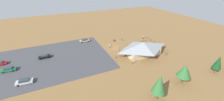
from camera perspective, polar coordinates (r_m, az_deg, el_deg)
name	(u,v)px	position (r m, az deg, el deg)	size (l,w,h in m)	color
ground	(114,48)	(61.89, 0.78, 1.22)	(160.00, 160.00, 0.00)	olive
parking_lot_asphalt	(53,59)	(57.31, -22.95, -3.40)	(41.35, 31.26, 0.05)	#424247
bike_pavilion	(143,48)	(56.50, 12.51, 1.21)	(16.09, 10.09, 5.22)	#C6B28E
trash_bin	(114,40)	(68.22, 0.87, 4.20)	(0.60, 0.60, 0.90)	brown
lot_sign	(111,47)	(59.59, -0.37, 1.65)	(0.56, 0.08, 2.20)	#99999E
pine_east	(159,84)	(36.21, 18.87, -12.88)	(3.41, 3.41, 7.27)	brown
pine_far_west	(218,62)	(54.70, 37.46, -3.89)	(2.63, 2.63, 6.24)	brown
pine_far_east	(185,71)	(44.29, 27.66, -7.39)	(3.93, 3.93, 6.25)	brown
bicycle_teal_yard_front	(145,41)	(69.86, 13.37, 3.95)	(1.65, 0.81, 0.89)	black
bicycle_red_yard_center	(154,46)	(65.45, 16.88, 1.84)	(1.62, 0.69, 0.78)	black
bicycle_silver_edge_south	(114,41)	(67.74, 0.77, 3.96)	(1.57, 0.91, 0.84)	black
bicycle_black_lone_west	(147,43)	(67.21, 14.32, 2.89)	(0.48, 1.80, 0.89)	black
bicycle_green_front_row	(121,56)	(54.48, 3.55, -2.26)	(0.93, 1.43, 0.80)	black
bicycle_orange_mid_cluster	(141,41)	(68.79, 11.99, 3.74)	(1.61, 0.78, 0.91)	black
bicycle_yellow_by_bin	(159,43)	(69.31, 18.86, 3.00)	(1.33, 1.18, 0.89)	black
bicycle_blue_yard_right	(117,57)	(53.43, 1.88, -2.84)	(1.64, 0.80, 0.90)	black
bicycle_purple_lone_east	(122,40)	(69.34, 4.26, 4.45)	(0.55, 1.69, 0.86)	black
bicycle_white_trailside	(147,38)	(73.45, 14.11, 5.03)	(1.01, 1.42, 0.91)	black
bicycle_teal_yard_left	(154,42)	(69.84, 17.02, 3.47)	(1.17, 1.39, 0.89)	black
bicycle_red_back_row	(151,40)	(71.55, 15.59, 4.24)	(1.45, 1.17, 0.86)	black
car_green_end_stall	(9,69)	(57.33, -36.72, -6.18)	(4.45, 2.22, 1.45)	#1E6B3D
car_black_front_row	(45,56)	(59.34, -25.92, -2.18)	(4.25, 1.83, 1.39)	black
car_tan_back_corner	(85,40)	(68.57, -11.21, 4.08)	(4.79, 2.24, 1.45)	tan
car_silver_near_entry	(24,82)	(48.44, -32.30, -10.70)	(4.66, 2.27, 1.43)	#BCBCC1
visitor_near_lot	(110,46)	(61.08, -0.93, 1.87)	(0.40, 0.39, 1.86)	#2D3347
visitor_crossing_yard	(143,37)	(72.75, 12.63, 5.47)	(0.37, 0.36, 1.82)	#2D3347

